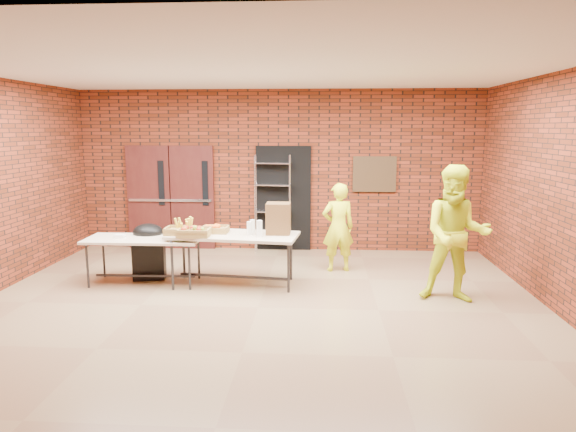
# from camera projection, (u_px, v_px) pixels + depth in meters

# --- Properties ---
(room) EXTENTS (8.08, 7.08, 3.28)m
(room) POSITION_uv_depth(u_px,v_px,m) (257.00, 193.00, 6.81)
(room) COLOR #866748
(room) RESTS_ON ground
(double_doors) EXTENTS (1.78, 0.12, 2.10)m
(double_doors) POSITION_uv_depth(u_px,v_px,m) (171.00, 197.00, 10.43)
(double_doors) COLOR #421812
(double_doors) RESTS_ON room
(dark_doorway) EXTENTS (1.10, 0.06, 2.10)m
(dark_doorway) POSITION_uv_depth(u_px,v_px,m) (283.00, 198.00, 10.30)
(dark_doorway) COLOR black
(dark_doorway) RESTS_ON room
(bronze_plaque) EXTENTS (0.85, 0.04, 0.70)m
(bronze_plaque) POSITION_uv_depth(u_px,v_px,m) (374.00, 174.00, 10.09)
(bronze_plaque) COLOR #422D1A
(bronze_plaque) RESTS_ON room
(wire_rack) EXTENTS (0.73, 0.32, 1.93)m
(wire_rack) POSITION_uv_depth(u_px,v_px,m) (273.00, 204.00, 10.19)
(wire_rack) COLOR silver
(wire_rack) RESTS_ON room
(table_left) EXTENTS (1.81, 0.78, 0.74)m
(table_left) POSITION_uv_depth(u_px,v_px,m) (144.00, 242.00, 8.09)
(table_left) COLOR beige
(table_left) RESTS_ON room
(table_right) EXTENTS (2.07, 1.05, 0.82)m
(table_right) POSITION_uv_depth(u_px,v_px,m) (233.00, 238.00, 7.99)
(table_right) COLOR beige
(table_right) RESTS_ON room
(basket_bananas) EXTENTS (0.45, 0.35, 0.14)m
(basket_bananas) POSITION_uv_depth(u_px,v_px,m) (180.00, 230.00, 7.96)
(basket_bananas) COLOR #AA8844
(basket_bananas) RESTS_ON table_right
(basket_oranges) EXTENTS (0.40, 0.31, 0.13)m
(basket_oranges) POSITION_uv_depth(u_px,v_px,m) (215.00, 229.00, 8.08)
(basket_oranges) COLOR #AA8844
(basket_oranges) RESTS_ON table_right
(basket_apples) EXTENTS (0.48, 0.38, 0.15)m
(basket_apples) POSITION_uv_depth(u_px,v_px,m) (194.00, 232.00, 7.83)
(basket_apples) COLOR #AA8844
(basket_apples) RESTS_ON table_right
(muffin_tray) EXTENTS (0.41, 0.41, 0.10)m
(muffin_tray) POSITION_uv_depth(u_px,v_px,m) (183.00, 236.00, 8.01)
(muffin_tray) COLOR #124414
(muffin_tray) RESTS_ON table_left
(napkin_box) EXTENTS (0.16, 0.11, 0.05)m
(napkin_box) POSITION_uv_depth(u_px,v_px,m) (120.00, 236.00, 8.07)
(napkin_box) COLOR white
(napkin_box) RESTS_ON table_left
(coffee_dispenser) EXTENTS (0.37, 0.33, 0.49)m
(coffee_dispenser) POSITION_uv_depth(u_px,v_px,m) (278.00, 218.00, 7.96)
(coffee_dispenser) COLOR brown
(coffee_dispenser) RESTS_ON table_right
(cup_stack_front) EXTENTS (0.07, 0.07, 0.21)m
(cup_stack_front) POSITION_uv_depth(u_px,v_px,m) (249.00, 228.00, 7.87)
(cup_stack_front) COLOR white
(cup_stack_front) RESTS_ON table_right
(cup_stack_mid) EXTENTS (0.08, 0.08, 0.25)m
(cup_stack_mid) POSITION_uv_depth(u_px,v_px,m) (259.00, 229.00, 7.74)
(cup_stack_mid) COLOR white
(cup_stack_mid) RESTS_ON table_right
(cup_stack_back) EXTENTS (0.08, 0.08, 0.23)m
(cup_stack_back) POSITION_uv_depth(u_px,v_px,m) (253.00, 227.00, 7.93)
(cup_stack_back) COLOR white
(cup_stack_back) RESTS_ON table_right
(covered_grill) EXTENTS (0.58, 0.51, 0.91)m
(covered_grill) POSITION_uv_depth(u_px,v_px,m) (149.00, 251.00, 8.41)
(covered_grill) COLOR black
(covered_grill) RESTS_ON room
(volunteer_woman) EXTENTS (0.62, 0.47, 1.53)m
(volunteer_woman) POSITION_uv_depth(u_px,v_px,m) (338.00, 227.00, 8.79)
(volunteer_woman) COLOR #E2F11A
(volunteer_woman) RESTS_ON room
(volunteer_man) EXTENTS (1.06, 0.89, 1.95)m
(volunteer_man) POSITION_uv_depth(u_px,v_px,m) (456.00, 234.00, 7.22)
(volunteer_man) COLOR #E2F11A
(volunteer_man) RESTS_ON room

